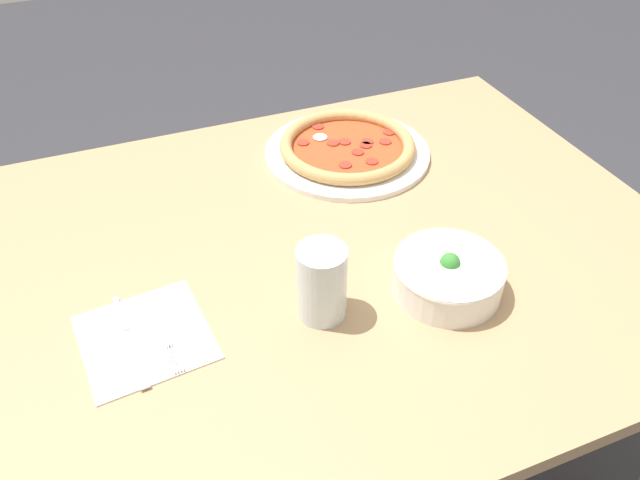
% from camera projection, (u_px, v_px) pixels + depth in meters
% --- Properties ---
extents(ground_plane, '(8.00, 8.00, 0.00)m').
position_uv_depth(ground_plane, '(316.00, 474.00, 1.58)').
color(ground_plane, '#333338').
extents(dining_table, '(1.31, 0.98, 0.75)m').
position_uv_depth(dining_table, '(314.00, 287.00, 1.16)').
color(dining_table, tan).
rests_on(dining_table, ground_plane).
extents(pizza, '(0.35, 0.35, 0.04)m').
position_uv_depth(pizza, '(347.00, 148.00, 1.32)').
color(pizza, white).
rests_on(pizza, dining_table).
extents(bowl, '(0.18, 0.18, 0.08)m').
position_uv_depth(bowl, '(448.00, 274.00, 1.00)').
color(bowl, white).
rests_on(bowl, dining_table).
extents(napkin, '(0.20, 0.20, 0.00)m').
position_uv_depth(napkin, '(145.00, 337.00, 0.94)').
color(napkin, white).
rests_on(napkin, dining_table).
extents(fork, '(0.02, 0.18, 0.00)m').
position_uv_depth(fork, '(163.00, 330.00, 0.94)').
color(fork, silver).
rests_on(fork, napkin).
extents(knife, '(0.03, 0.20, 0.01)m').
position_uv_depth(knife, '(128.00, 336.00, 0.93)').
color(knife, silver).
rests_on(knife, napkin).
extents(glass, '(0.08, 0.08, 0.13)m').
position_uv_depth(glass, '(322.00, 283.00, 0.94)').
color(glass, silver).
rests_on(glass, dining_table).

